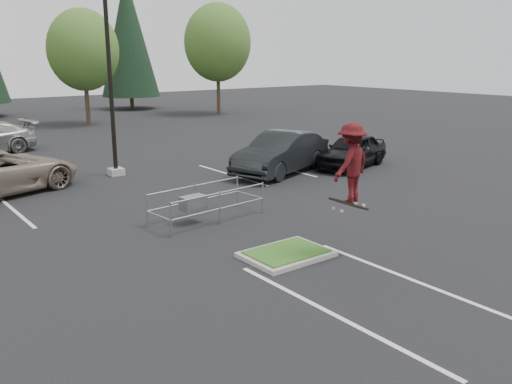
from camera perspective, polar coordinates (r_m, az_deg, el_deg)
ground at (r=14.18m, az=3.21°, el=-6.80°), size 120.00×120.00×0.00m
grass_median at (r=14.16m, az=3.22°, el=-6.51°), size 2.20×1.60×0.16m
stall_lines at (r=18.35m, az=-12.42°, el=-2.19°), size 22.62×17.60×0.01m
light_pole at (r=23.85m, az=-15.18°, el=12.49°), size 0.70×0.60×10.12m
decid_c at (r=42.46m, az=-17.74°, el=13.81°), size 5.12×5.12×8.38m
decid_d at (r=48.36m, az=-4.09°, el=15.17°), size 5.76×5.76×9.43m
conif_c at (r=54.49m, az=-13.30°, el=15.72°), size 5.50×5.50×12.50m
cart_corral at (r=16.88m, az=-6.28°, el=-1.07°), size 3.79×1.67×1.04m
skateboarder at (r=13.61m, az=9.95°, el=2.96°), size 1.42×1.01×2.31m
car_r_charc at (r=23.89m, az=2.68°, el=4.14°), size 5.82×3.57×1.81m
car_r_black at (r=25.62m, az=10.11°, el=4.32°), size 4.87×3.04×1.55m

